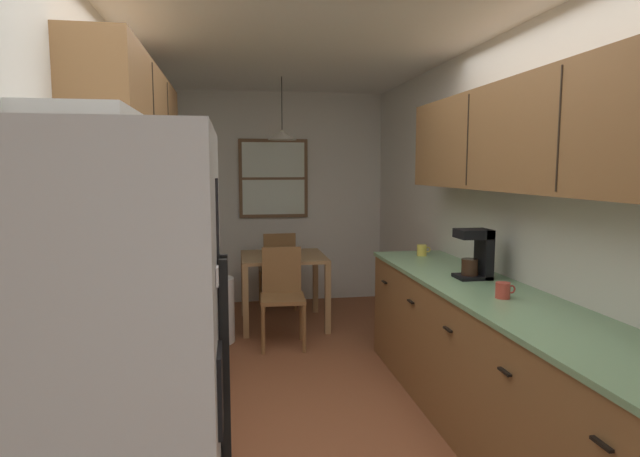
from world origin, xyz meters
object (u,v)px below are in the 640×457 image
dining_chair_far (278,266)px  trash_bin (217,310)px  mug_by_coffeemaker (422,250)px  table_serving_bowl (277,252)px  dining_table (283,266)px  mug_spare (503,290)px  storage_canister (143,293)px  refrigerator (96,433)px  stove_range (130,441)px  coffee_maker (477,253)px  microwave_over_range (87,150)px  dining_chair_near (282,291)px

dining_chair_far → trash_bin: (-0.67, -1.10, -0.19)m
trash_bin → mug_by_coffeemaker: 1.99m
table_serving_bowl → dining_chair_far: bearing=83.7°
dining_table → dining_chair_far: size_ratio=0.96×
dining_chair_far → mug_spare: 3.47m
trash_bin → storage_canister: 2.28m
dining_chair_far → mug_spare: size_ratio=7.56×
refrigerator → dining_chair_far: 4.58m
stove_range → coffee_maker: bearing=25.9°
trash_bin → storage_canister: size_ratio=3.05×
microwave_over_range → mug_spare: size_ratio=4.87×
microwave_over_range → dining_chair_far: 4.10m
dining_chair_near → coffee_maker: bearing=-52.1°
trash_bin → refrigerator: bearing=-94.1°
dining_table → dining_chair_far: 0.64m
stove_range → trash_bin: (0.29, 2.67, -0.17)m
dining_chair_far → mug_by_coffeemaker: 2.16m
stove_range → coffee_maker: (2.07, 1.01, 0.60)m
stove_range → mug_by_coffeemaker: size_ratio=9.26×
microwave_over_range → table_serving_bowl: bearing=72.2°
dining_chair_far → trash_bin: 1.30m
microwave_over_range → dining_chair_far: (1.08, 3.76, -1.21)m
dining_table → mug_spare: (1.00, -2.67, 0.33)m
storage_canister → table_serving_bowl: 2.81m
refrigerator → coffee_maker: size_ratio=5.25×
microwave_over_range → dining_table: 3.49m
coffee_maker → mug_spare: coffee_maker is taller
refrigerator → mug_spare: 2.25m
refrigerator → dining_table: size_ratio=2.03×
microwave_over_range → table_serving_bowl: 3.46m
mug_by_coffeemaker → dining_table: bearing=131.6°
mug_spare → dining_chair_near: bearing=117.7°
refrigerator → dining_table: refrigerator is taller
dining_table → storage_canister: (-0.97, -2.62, 0.38)m
microwave_over_range → dining_chair_far: bearing=74.0°
refrigerator → mug_by_coffeemaker: refrigerator is taller
dining_table → trash_bin: bearing=-145.0°
mug_by_coffeemaker → dining_chair_far: bearing=120.2°
coffee_maker → dining_chair_near: bearing=127.9°
table_serving_bowl → trash_bin: bearing=-140.7°
storage_canister → refrigerator: bearing=-87.3°
refrigerator → storage_canister: 1.23m
refrigerator → dining_chair_near: size_ratio=1.94×
refrigerator → dining_chair_near: bearing=75.3°
dining_chair_far → coffee_maker: size_ratio=2.70×
microwave_over_range → coffee_maker: microwave_over_range is taller
dining_chair_far → trash_bin: dining_chair_far is taller
storage_canister → dining_table: bearing=69.7°
storage_canister → coffee_maker: 2.13m
microwave_over_range → coffee_maker: 2.48m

